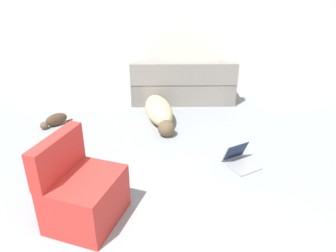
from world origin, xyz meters
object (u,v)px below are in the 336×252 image
(side_chair, at_px, (82,193))
(laptop_open, at_px, (239,158))
(cat, at_px, (55,120))
(couch, at_px, (183,86))
(dog, at_px, (159,112))

(side_chair, bearing_deg, laptop_open, -41.17)
(cat, height_order, side_chair, side_chair)
(couch, xyz_separation_m, laptop_open, (0.65, -2.07, -0.16))
(couch, height_order, laptop_open, couch)
(cat, xyz_separation_m, side_chair, (0.95, -1.93, 0.20))
(dog, xyz_separation_m, laptop_open, (1.00, -1.16, -0.07))
(cat, height_order, laptop_open, laptop_open)
(couch, bearing_deg, cat, 28.29)
(couch, bearing_deg, dog, 66.32)
(laptop_open, bearing_deg, dog, 99.90)
(side_chair, bearing_deg, cat, 43.09)
(dog, bearing_deg, cat, -96.65)
(dog, distance_m, side_chair, 2.21)
(dog, bearing_deg, laptop_open, 26.61)
(dog, relative_size, cat, 3.38)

